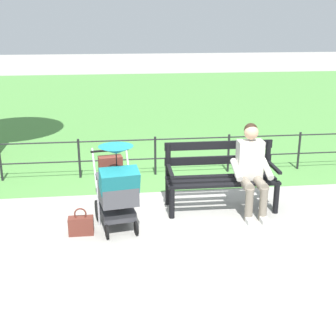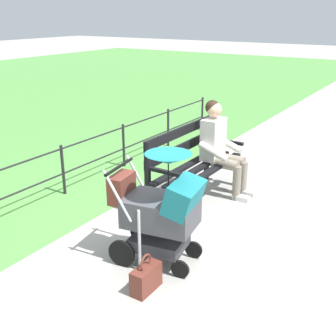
# 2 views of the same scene
# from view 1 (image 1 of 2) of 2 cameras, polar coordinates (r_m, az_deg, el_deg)

# --- Properties ---
(ground_plane) EXTENTS (60.00, 60.00, 0.00)m
(ground_plane) POSITION_cam_1_polar(r_m,az_deg,el_deg) (6.49, -0.24, -5.65)
(ground_plane) COLOR #9E9B93
(grass_lawn) EXTENTS (40.00, 16.00, 0.01)m
(grass_lawn) POSITION_cam_1_polar(r_m,az_deg,el_deg) (14.93, -4.22, 8.30)
(grass_lawn) COLOR #518E42
(grass_lawn) RESTS_ON ground
(park_bench) EXTENTS (1.60, 0.61, 0.96)m
(park_bench) POSITION_cam_1_polar(r_m,az_deg,el_deg) (6.54, 6.70, -0.64)
(park_bench) COLOR black
(park_bench) RESTS_ON ground
(person_on_bench) EXTENTS (0.53, 0.74, 1.28)m
(person_on_bench) POSITION_cam_1_polar(r_m,az_deg,el_deg) (6.39, 10.60, 0.13)
(person_on_bench) COLOR slate
(person_on_bench) RESTS_ON ground
(stroller) EXTENTS (0.63, 0.95, 1.15)m
(stroller) POSITION_cam_1_polar(r_m,az_deg,el_deg) (5.85, -6.59, -2.28)
(stroller) COLOR black
(stroller) RESTS_ON ground
(handbag) EXTENTS (0.32, 0.14, 0.37)m
(handbag) POSITION_cam_1_polar(r_m,az_deg,el_deg) (5.92, -11.02, -7.18)
(handbag) COLOR brown
(handbag) RESTS_ON ground
(park_fence) EXTENTS (7.96, 0.04, 0.70)m
(park_fence) POSITION_cam_1_polar(r_m,az_deg,el_deg) (7.91, 0.39, 2.12)
(park_fence) COLOR black
(park_fence) RESTS_ON ground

